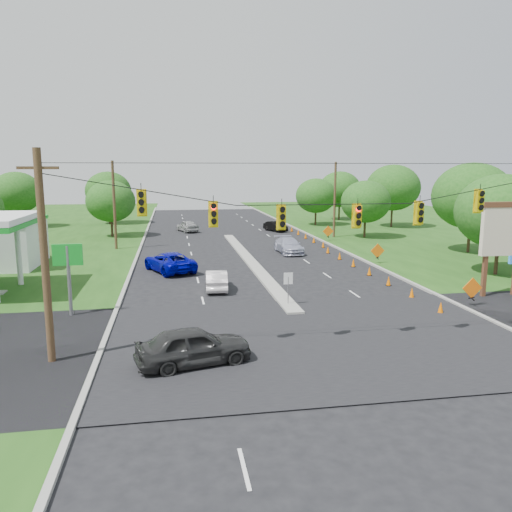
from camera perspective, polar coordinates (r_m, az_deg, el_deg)
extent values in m
plane|color=black|center=(24.78, 6.89, -9.37)|extent=(160.00, 160.00, 0.00)
cube|color=black|center=(24.78, 6.89, -9.37)|extent=(160.00, 14.00, 0.02)
cube|color=gray|center=(53.14, -13.09, 0.82)|extent=(0.25, 110.00, 0.16)
cube|color=gray|center=(55.65, 8.15, 1.38)|extent=(0.25, 110.00, 0.16)
cube|color=gray|center=(44.67, -0.73, -0.61)|extent=(1.00, 34.00, 0.18)
cylinder|color=gray|center=(30.08, 3.69, -4.06)|extent=(0.06, 0.06, 1.80)
cube|color=white|center=(29.90, 3.71, -2.58)|extent=(0.55, 0.04, 0.70)
cylinder|color=#422D1C|center=(22.33, -23.01, -0.30)|extent=(0.32, 0.32, 9.00)
cube|color=#422D1C|center=(22.03, -23.67, 9.22)|extent=(1.60, 0.12, 0.12)
cylinder|color=black|center=(22.48, 7.99, 6.88)|extent=(24.00, 0.04, 0.04)
cube|color=yellow|center=(21.48, -12.94, 5.92)|extent=(0.34, 0.24, 1.00)
cube|color=yellow|center=(21.56, -4.88, 4.75)|extent=(0.34, 0.24, 1.00)
cube|color=yellow|center=(22.03, 2.95, 4.42)|extent=(0.34, 0.24, 1.00)
cube|color=yellow|center=(23.04, 11.50, 4.48)|extent=(0.34, 0.24, 1.00)
cube|color=yellow|center=(24.27, 18.16, 4.66)|extent=(0.34, 0.24, 1.00)
cube|color=yellow|center=(25.76, 24.17, 5.73)|extent=(0.34, 0.24, 1.00)
cylinder|color=#422D1C|center=(52.84, -15.89, 5.56)|extent=(0.28, 0.28, 9.00)
cylinder|color=#422D1C|center=(60.66, 8.99, 6.33)|extent=(0.28, 0.28, 9.00)
cylinder|color=gray|center=(29.62, -20.56, -2.72)|extent=(0.20, 0.20, 4.00)
cube|color=#119A24|center=(29.34, -20.74, 0.14)|extent=(1.60, 0.15, 1.20)
cylinder|color=white|center=(38.86, -25.52, 0.42)|extent=(0.36, 0.36, 4.80)
cube|color=#59331E|center=(35.05, 24.71, -0.79)|extent=(0.25, 0.25, 4.40)
cube|color=beige|center=(35.39, 26.43, 2.62)|extent=(3.00, 0.35, 3.20)
cube|color=#59331E|center=(35.25, 26.64, 5.28)|extent=(3.20, 0.40, 0.35)
cone|color=#F36800|center=(30.52, 20.35, -5.54)|extent=(0.32, 0.32, 0.70)
cone|color=#F36800|center=(33.49, 17.39, -4.03)|extent=(0.32, 0.32, 0.70)
cone|color=#F36800|center=(36.55, 14.92, -2.76)|extent=(0.32, 0.32, 0.70)
cone|color=#F36800|center=(39.69, 12.84, -1.68)|extent=(0.32, 0.32, 0.70)
cone|color=#F36800|center=(42.88, 11.07, -0.77)|extent=(0.32, 0.32, 0.70)
cone|color=#F36800|center=(46.12, 9.54, 0.02)|extent=(0.32, 0.32, 0.70)
cone|color=#F36800|center=(49.39, 8.22, 0.71)|extent=(0.32, 0.32, 0.70)
cone|color=#F36800|center=(52.87, 7.69, 1.33)|extent=(0.32, 0.32, 0.70)
cone|color=#F36800|center=(56.18, 6.63, 1.85)|extent=(0.32, 0.32, 0.70)
cone|color=#F36800|center=(59.52, 5.69, 2.32)|extent=(0.32, 0.32, 0.70)
cone|color=#F36800|center=(62.87, 4.86, 2.74)|extent=(0.32, 0.32, 0.70)
cone|color=#F36800|center=(66.24, 4.10, 3.11)|extent=(0.32, 0.32, 0.70)
cube|color=black|center=(32.61, 23.41, -4.41)|extent=(0.06, 0.58, 0.26)
cube|color=black|center=(32.61, 23.41, -4.41)|extent=(0.06, 0.58, 0.26)
cube|color=orange|center=(32.47, 23.48, -3.38)|extent=(1.27, 0.05, 1.27)
cube|color=black|center=(44.71, 13.69, -0.17)|extent=(0.06, 0.58, 0.26)
cube|color=black|center=(44.71, 13.69, -0.17)|extent=(0.06, 0.58, 0.26)
cube|color=orange|center=(44.61, 13.72, 0.59)|extent=(1.27, 0.05, 1.27)
cube|color=black|center=(57.67, 8.22, 2.22)|extent=(0.06, 0.58, 0.26)
cube|color=black|center=(57.67, 8.22, 2.22)|extent=(0.06, 0.58, 0.26)
cube|color=orange|center=(57.59, 8.24, 2.82)|extent=(1.27, 0.05, 1.27)
cylinder|color=black|center=(77.66, -25.50, 3.98)|extent=(0.28, 0.28, 2.88)
ellipsoid|color=#194C14|center=(77.44, -25.69, 6.57)|extent=(6.72, 6.72, 5.76)
cylinder|color=black|center=(63.20, -16.14, 3.25)|extent=(0.28, 0.28, 2.52)
ellipsoid|color=#194C14|center=(62.93, -16.28, 6.03)|extent=(5.88, 5.88, 5.04)
cylinder|color=black|center=(78.24, -16.40, 4.58)|extent=(0.28, 0.28, 2.88)
ellipsoid|color=#194C14|center=(78.02, -16.53, 7.15)|extent=(6.72, 6.72, 5.76)
cylinder|color=black|center=(42.92, 25.80, -0.09)|extent=(0.28, 0.28, 2.88)
ellipsoid|color=#194C14|center=(42.51, 26.16, 4.59)|extent=(6.72, 6.72, 5.76)
cylinder|color=black|center=(53.31, 23.16, 2.06)|extent=(0.28, 0.28, 3.24)
ellipsoid|color=#194C14|center=(52.97, 23.45, 6.31)|extent=(7.56, 7.56, 6.48)
cylinder|color=black|center=(61.21, 12.32, 3.21)|extent=(0.28, 0.28, 2.52)
ellipsoid|color=#194C14|center=(60.94, 12.42, 6.08)|extent=(5.88, 5.88, 5.04)
cylinder|color=black|center=(73.47, 15.24, 4.45)|extent=(0.28, 0.28, 3.24)
ellipsoid|color=#194C14|center=(73.23, 15.38, 7.54)|extent=(7.56, 7.56, 6.48)
cylinder|color=black|center=(82.17, 9.48, 5.08)|extent=(0.28, 0.28, 2.88)
ellipsoid|color=#194C14|center=(81.96, 9.55, 7.53)|extent=(6.72, 6.72, 5.76)
cylinder|color=black|center=(73.72, 6.82, 4.47)|extent=(0.28, 0.28, 2.52)
ellipsoid|color=#194C14|center=(73.50, 6.87, 6.86)|extent=(5.88, 5.88, 5.04)
imported|color=#282828|center=(21.42, -7.15, -10.18)|extent=(5.16, 3.05, 1.65)
imported|color=silver|center=(34.30, -4.54, -2.72)|extent=(1.69, 4.18, 1.35)
imported|color=#0102A5|center=(40.68, -9.87, -0.66)|extent=(4.68, 6.31, 1.59)
imported|color=#A1A4BB|center=(49.08, 3.75, 1.21)|extent=(2.25, 5.23, 1.50)
imported|color=#9A9A9A|center=(66.38, -7.85, 3.41)|extent=(3.15, 4.80, 1.52)
imported|color=black|center=(66.36, 2.23, 3.41)|extent=(2.84, 4.25, 1.32)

